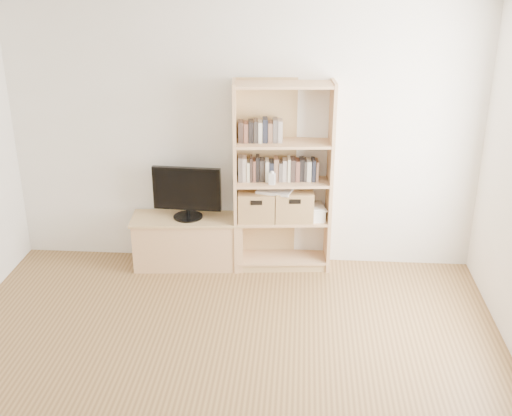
# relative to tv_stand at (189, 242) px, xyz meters

# --- Properties ---
(back_wall) EXTENTS (4.50, 0.02, 2.60)m
(back_wall) POSITION_rel_tv_stand_xyz_m (0.52, 0.20, 1.06)
(back_wall) COLOR silver
(back_wall) RESTS_ON floor
(ceiling) EXTENTS (4.50, 5.00, 0.01)m
(ceiling) POSITION_rel_tv_stand_xyz_m (0.52, -2.30, 2.36)
(ceiling) COLOR white
(ceiling) RESTS_ON back_wall
(tv_stand) EXTENTS (1.09, 0.49, 0.49)m
(tv_stand) POSITION_rel_tv_stand_xyz_m (0.00, 0.00, 0.00)
(tv_stand) COLOR tan
(tv_stand) RESTS_ON floor
(bookshelf) EXTENTS (0.95, 0.41, 1.85)m
(bookshelf) POSITION_rel_tv_stand_xyz_m (0.91, 0.03, 0.68)
(bookshelf) COLOR tan
(bookshelf) RESTS_ON floor
(television) EXTENTS (0.66, 0.09, 0.52)m
(television) POSITION_rel_tv_stand_xyz_m (0.00, 0.00, 0.53)
(television) COLOR black
(television) RESTS_ON tv_stand
(books_row_mid) EXTENTS (0.77, 0.18, 0.21)m
(books_row_mid) POSITION_rel_tv_stand_xyz_m (0.91, 0.06, 0.76)
(books_row_mid) COLOR #574F4B
(books_row_mid) RESTS_ON bookshelf
(books_row_upper) EXTENTS (0.41, 0.17, 0.21)m
(books_row_upper) POSITION_rel_tv_stand_xyz_m (0.71, 0.04, 1.15)
(books_row_upper) COLOR #574F4B
(books_row_upper) RESTS_ON bookshelf
(baby_monitor) EXTENTS (0.06, 0.05, 0.11)m
(baby_monitor) POSITION_rel_tv_stand_xyz_m (0.82, -0.08, 0.72)
(baby_monitor) COLOR white
(baby_monitor) RESTS_ON bookshelf
(basket_left) EXTENTS (0.37, 0.31, 0.29)m
(basket_left) POSITION_rel_tv_stand_xyz_m (0.67, 0.01, 0.41)
(basket_left) COLOR #8F6040
(basket_left) RESTS_ON bookshelf
(basket_right) EXTENTS (0.38, 0.33, 0.30)m
(basket_right) POSITION_rel_tv_stand_xyz_m (1.03, 0.04, 0.42)
(basket_right) COLOR #8F6040
(basket_right) RESTS_ON bookshelf
(laptop) EXTENTS (0.37, 0.30, 0.03)m
(laptop) POSITION_rel_tv_stand_xyz_m (0.85, 0.01, 0.57)
(laptop) COLOR white
(laptop) RESTS_ON basket_left
(magazine_stack) EXTENTS (0.21, 0.27, 0.11)m
(magazine_stack) POSITION_rel_tv_stand_xyz_m (1.23, 0.06, 0.33)
(magazine_stack) COLOR silver
(magazine_stack) RESTS_ON bookshelf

